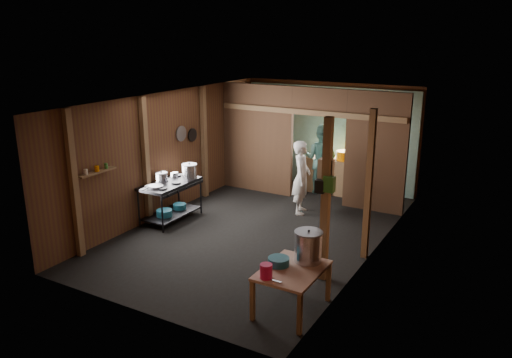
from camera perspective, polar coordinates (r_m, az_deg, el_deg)
The scene contains 42 objects.
floor at distance 10.07m, azimuth 0.56°, elevation -5.73°, with size 4.50×7.00×0.00m, color black.
ceiling at distance 9.40m, azimuth 0.61°, elevation 9.11°, with size 4.50×7.00×0.00m, color #4A423C.
wall_back at distance 12.75m, azimuth 8.27°, elevation 4.98°, with size 4.50×0.00×2.60m, color #55361B.
wall_front at distance 6.95m, azimuth -13.61°, elevation -5.15°, with size 4.50×0.00×2.60m, color #55361B.
wall_left at distance 10.89m, azimuth -9.84°, elevation 2.93°, with size 0.00×7.00×2.60m, color #55361B.
wall_right at distance 8.83m, azimuth 13.47°, elevation -0.48°, with size 0.00×7.00×2.60m, color #55361B.
partition_left at distance 12.15m, azimuth 0.16°, elevation 4.58°, with size 1.85×0.10×2.60m, color brown.
partition_right at distance 11.05m, azimuth 13.39°, elevation 2.92°, with size 1.35×0.10×2.60m, color brown.
partition_header at distance 11.30m, azimuth 7.22°, elevation 8.70°, with size 1.30×0.10×0.60m, color brown.
turquoise_panel at distance 12.70m, azimuth 8.17°, elevation 4.71°, with size 4.40×0.06×2.50m, color #79ACAB.
back_counter at distance 12.35m, azimuth 8.46°, elevation 0.41°, with size 1.20×0.50×0.85m, color olive.
wall_clock at distance 12.46m, azimuth 9.29°, elevation 7.48°, with size 0.20×0.20×0.03m, color beige.
post_left_a at distance 9.05m, azimuth -19.90°, elevation -0.60°, with size 0.10×0.12×2.60m, color olive.
post_left_b at distance 10.26m, azimuth -12.35°, elevation 1.95°, with size 0.10×0.12×2.60m, color olive.
post_left_c at distance 11.77m, azimuth -5.89°, elevation 4.11°, with size 0.10×0.12×2.60m, color olive.
post_right at distance 8.66m, azimuth 12.64°, elevation -0.76°, with size 0.10×0.12×2.60m, color olive.
post_free at distance 7.77m, azimuth 7.89°, elevation -2.51°, with size 0.12×0.12×2.60m, color olive.
cross_beam at distance 11.39m, azimuth 5.90°, elevation 7.53°, with size 4.40×0.12×0.12m, color olive.
pan_lid_big at distance 11.09m, azimuth -8.46°, elevation 5.10°, with size 0.34×0.34×0.03m, color slate.
pan_lid_small at distance 11.42m, azimuth -7.21°, elevation 4.97°, with size 0.30×0.30×0.03m, color black.
wall_shelf at distance 9.32m, azimuth -17.53°, elevation 0.74°, with size 0.14×0.80×0.03m, color olive.
jar_white at distance 9.14m, azimuth -18.70°, elevation 0.75°, with size 0.07×0.07×0.10m, color beige.
jar_yellow at distance 9.30m, azimuth -17.57°, elevation 1.12°, with size 0.08×0.08×0.10m, color orange.
jar_green at distance 9.45m, azimuth -16.60°, elevation 1.43°, with size 0.06×0.06×0.10m, color #2D7126.
bag_white at distance 7.72m, azimuth 7.91°, elevation 1.09°, with size 0.22×0.15×0.32m, color beige.
bag_green at distance 7.60m, azimuth 8.30°, elevation -0.58°, with size 0.16×0.12×0.24m, color #2D7126.
bag_black at distance 7.65m, azimuth 7.25°, elevation -0.82°, with size 0.14×0.10×0.20m, color black.
gas_range at distance 10.57m, azimuth -9.61°, elevation -2.50°, with size 0.71×1.39×0.82m, color black, non-canonical shape.
prep_table at distance 7.24m, azimuth 4.08°, elevation -12.38°, with size 0.78×1.07×0.63m, color tan, non-canonical shape.
stove_pot_large at distance 10.64m, azimuth -7.52°, elevation 0.84°, with size 0.32×0.32×0.32m, color #B5B6BF, non-canonical shape.
stove_pot_med at distance 10.48m, azimuth -10.65°, elevation 0.16°, with size 0.25×0.25×0.22m, color #B5B6BF, non-canonical shape.
stove_saucepan at distance 10.80m, azimuth -9.23°, elevation 0.49°, with size 0.16×0.16×0.10m, color #B5B6BF.
frying_pan at distance 10.12m, azimuth -11.26°, elevation -0.85°, with size 0.29×0.51×0.07m, color slate, non-canonical shape.
blue_tub_front at distance 10.47m, azimuth -10.33°, elevation -3.80°, with size 0.32×0.32×0.13m, color #19576D.
blue_tub_back at distance 10.83m, azimuth -8.64°, elevation -3.07°, with size 0.27×0.27×0.11m, color #19576D.
stock_pot at distance 7.25m, azimuth 5.93°, elevation -7.68°, with size 0.41×0.41×0.48m, color #B5B6BF, non-canonical shape.
wash_basin at distance 7.17m, azimuth 2.58°, elevation -9.30°, with size 0.30×0.30×0.11m, color #19576D.
pink_bucket at distance 6.80m, azimuth 1.16°, elevation -10.39°, with size 0.17×0.17×0.20m, color #D5134E.
knife at distance 6.80m, azimuth 1.75°, elevation -11.31°, with size 0.30×0.04×0.01m, color #B5B6BF.
yellow_tub at distance 12.11m, azimuth 9.98°, elevation 2.63°, with size 0.39×0.39×0.22m, color orange.
cook at distance 10.78m, azimuth 5.17°, elevation 0.19°, with size 0.58×0.38×1.59m, color silver.
worker_back at distance 12.18m, azimuth 7.38°, elevation 2.27°, with size 0.82×0.64×1.68m, color #497D75.
Camera 1 is at (4.52, -8.15, 3.81)m, focal length 35.36 mm.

